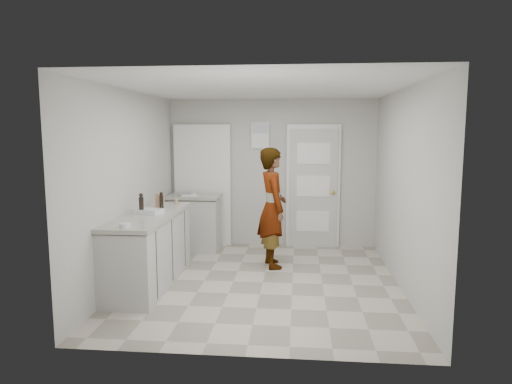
# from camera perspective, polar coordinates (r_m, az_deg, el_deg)

# --- Properties ---
(ground) EXTENTS (4.00, 4.00, 0.00)m
(ground) POSITION_cam_1_polar(r_m,az_deg,el_deg) (6.10, 0.85, -11.21)
(ground) COLOR gray
(ground) RESTS_ON ground
(room_shell) EXTENTS (4.00, 4.00, 4.00)m
(room_shell) POSITION_cam_1_polar(r_m,az_deg,el_deg) (7.79, 0.71, 0.66)
(room_shell) COLOR beige
(room_shell) RESTS_ON ground
(main_counter) EXTENTS (0.64, 1.96, 0.93)m
(main_counter) POSITION_cam_1_polar(r_m,az_deg,el_deg) (6.07, -13.19, -7.30)
(main_counter) COLOR silver
(main_counter) RESTS_ON ground
(side_counter) EXTENTS (0.84, 0.61, 0.93)m
(side_counter) POSITION_cam_1_polar(r_m,az_deg,el_deg) (7.66, -7.62, -4.05)
(side_counter) COLOR silver
(side_counter) RESTS_ON ground
(person) EXTENTS (0.59, 0.73, 1.74)m
(person) POSITION_cam_1_polar(r_m,az_deg,el_deg) (6.60, 2.07, -1.97)
(person) COLOR silver
(person) RESTS_ON ground
(cake_mix_box) EXTENTS (0.12, 0.05, 0.19)m
(cake_mix_box) POSITION_cam_1_polar(r_m,az_deg,el_deg) (6.43, -11.91, -1.03)
(cake_mix_box) COLOR #AA7555
(cake_mix_box) RESTS_ON main_counter
(spice_jar) EXTENTS (0.05, 0.05, 0.08)m
(spice_jar) POSITION_cam_1_polar(r_m,az_deg,el_deg) (6.67, -9.93, -1.17)
(spice_jar) COLOR tan
(spice_jar) RESTS_ON main_counter
(oil_cruet_a) EXTENTS (0.06, 0.06, 0.22)m
(oil_cruet_a) POSITION_cam_1_polar(r_m,az_deg,el_deg) (6.34, -11.74, -1.03)
(oil_cruet_a) COLOR black
(oil_cruet_a) RESTS_ON main_counter
(oil_cruet_b) EXTENTS (0.06, 0.06, 0.27)m
(oil_cruet_b) POSITION_cam_1_polar(r_m,az_deg,el_deg) (5.94, -14.14, -1.47)
(oil_cruet_b) COLOR black
(oil_cruet_b) RESTS_ON main_counter
(baking_dish) EXTENTS (0.37, 0.30, 0.06)m
(baking_dish) POSITION_cam_1_polar(r_m,az_deg,el_deg) (5.99, -13.24, -2.37)
(baking_dish) COLOR silver
(baking_dish) RESTS_ON main_counter
(egg_bowl) EXTENTS (0.12, 0.12, 0.05)m
(egg_bowl) POSITION_cam_1_polar(r_m,az_deg,el_deg) (5.18, -16.06, -4.04)
(egg_bowl) COLOR silver
(egg_bowl) RESTS_ON main_counter
(papers) EXTENTS (0.36, 0.40, 0.01)m
(papers) POSITION_cam_1_polar(r_m,az_deg,el_deg) (7.58, -8.45, -0.33)
(papers) COLOR white
(papers) RESTS_ON side_counter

